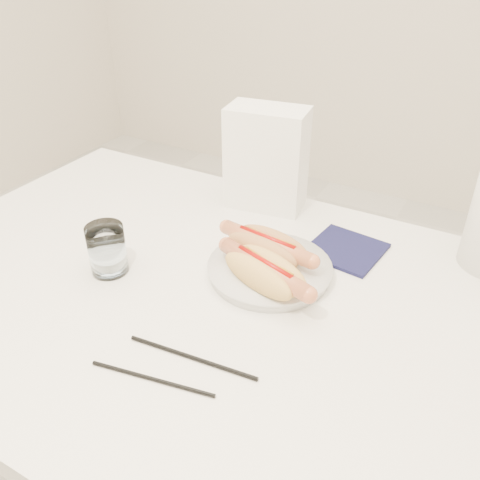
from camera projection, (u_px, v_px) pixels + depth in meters
The scene contains 9 objects.
table at pixel (206, 315), 0.92m from camera, with size 1.20×0.80×0.75m.
plate at pixel (270, 271), 0.91m from camera, with size 0.22×0.22×0.02m, color silver.
hotdog_left at pixel (267, 247), 0.92m from camera, with size 0.19×0.09×0.05m.
hotdog_right at pixel (265, 272), 0.85m from camera, with size 0.19×0.12×0.05m.
water_glass at pixel (107, 249), 0.90m from camera, with size 0.07×0.07×0.09m, color white.
chopstick_near at pixel (152, 379), 0.71m from camera, with size 0.01×0.01×0.19m, color black.
chopstick_far at pixel (192, 357), 0.74m from camera, with size 0.01×0.01×0.21m, color black.
napkin_box at pixel (266, 159), 1.08m from camera, with size 0.17×0.09×0.22m, color white.
navy_napkin at pixel (346, 249), 0.98m from camera, with size 0.13×0.13×0.01m, color #111236.
Camera 1 is at (0.40, -0.58, 1.30)m, focal length 37.92 mm.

